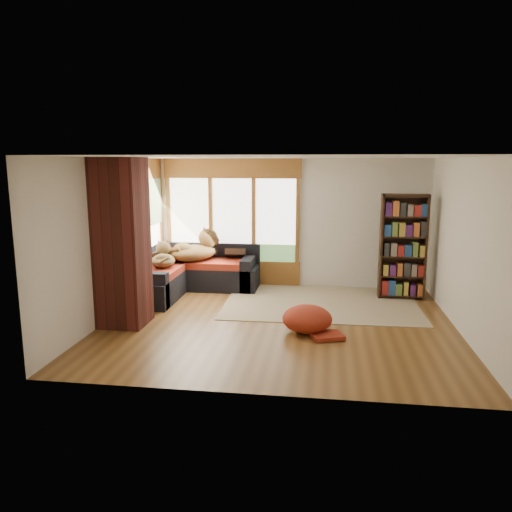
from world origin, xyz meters
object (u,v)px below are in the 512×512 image
(sectional_sofa, at_px, (188,277))
(area_rug, at_px, (321,301))
(bookshelf, at_px, (403,247))
(dog_brindle, at_px, (163,258))
(dog_tan, at_px, (196,249))
(brick_chimney, at_px, (122,243))
(pouf, at_px, (307,318))

(sectional_sofa, xyz_separation_m, area_rug, (2.61, -0.34, -0.30))
(sectional_sofa, relative_size, bookshelf, 1.13)
(bookshelf, xyz_separation_m, dog_brindle, (-4.46, -0.46, -0.24))
(bookshelf, relative_size, dog_brindle, 2.42)
(sectional_sofa, bearing_deg, dog_brindle, -135.46)
(area_rug, bearing_deg, bookshelf, 16.80)
(dog_tan, bearing_deg, brick_chimney, -144.22)
(brick_chimney, distance_m, bookshelf, 5.04)
(bookshelf, height_order, dog_brindle, bookshelf)
(area_rug, height_order, dog_brindle, dog_brindle)
(bookshelf, bearing_deg, pouf, -127.86)
(bookshelf, distance_m, dog_tan, 3.98)
(dog_brindle, bearing_deg, area_rug, -106.39)
(brick_chimney, relative_size, bookshelf, 1.33)
(sectional_sofa, height_order, dog_tan, dog_tan)
(pouf, bearing_deg, dog_brindle, 148.84)
(bookshelf, bearing_deg, dog_tan, 177.76)
(dog_tan, relative_size, dog_brindle, 1.39)
(bookshelf, bearing_deg, sectional_sofa, -178.52)
(sectional_sofa, distance_m, pouf, 3.17)
(pouf, distance_m, dog_brindle, 3.30)
(brick_chimney, relative_size, dog_brindle, 3.21)
(area_rug, xyz_separation_m, bookshelf, (1.48, 0.45, 0.97))
(brick_chimney, relative_size, dog_tan, 2.31)
(area_rug, relative_size, pouf, 4.59)
(bookshelf, xyz_separation_m, pouf, (-1.67, -2.15, -0.76))
(bookshelf, distance_m, dog_brindle, 4.49)
(area_rug, height_order, dog_tan, dog_tan)
(brick_chimney, distance_m, dog_tan, 2.43)
(brick_chimney, bearing_deg, area_rug, 29.15)
(brick_chimney, distance_m, sectional_sofa, 2.32)
(sectional_sofa, xyz_separation_m, pouf, (2.42, -2.04, -0.09))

